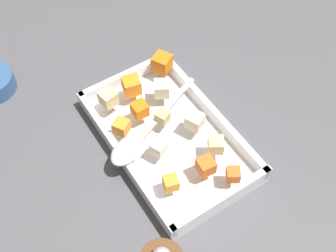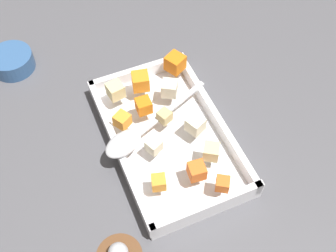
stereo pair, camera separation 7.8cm
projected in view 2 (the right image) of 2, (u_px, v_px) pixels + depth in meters
name	position (u px, v px, depth m)	size (l,w,h in m)	color
ground_plane	(166.00, 136.00, 0.83)	(4.00, 4.00, 0.00)	#4C4C51
baking_dish	(168.00, 138.00, 0.81)	(0.34, 0.21, 0.04)	silver
carrot_chunk_corner_sw	(159.00, 182.00, 0.71)	(0.02, 0.02, 0.02)	orange
carrot_chunk_far_right	(175.00, 63.00, 0.86)	(0.03, 0.03, 0.03)	orange
carrot_chunk_center	(223.00, 184.00, 0.71)	(0.02, 0.02, 0.02)	orange
carrot_chunk_mid_left	(144.00, 106.00, 0.80)	(0.03, 0.03, 0.03)	orange
carrot_chunk_near_left	(197.00, 171.00, 0.72)	(0.03, 0.03, 0.03)	orange
carrot_chunk_heap_top	(122.00, 120.00, 0.78)	(0.03, 0.03, 0.03)	orange
carrot_chunk_near_right	(140.00, 81.00, 0.83)	(0.03, 0.03, 0.03)	orange
potato_chunk_mid_right	(154.00, 146.00, 0.75)	(0.02, 0.02, 0.02)	beige
potato_chunk_heap_side	(165.00, 116.00, 0.79)	(0.02, 0.02, 0.02)	tan
potato_chunk_front_center	(195.00, 125.00, 0.77)	(0.03, 0.03, 0.03)	beige
potato_chunk_corner_ne	(115.00, 90.00, 0.82)	(0.03, 0.03, 0.03)	#E0CC89
potato_chunk_under_handle	(211.00, 152.00, 0.74)	(0.03, 0.03, 0.03)	#E0CC89
parsnip_chunk_back_center	(169.00, 88.00, 0.82)	(0.03, 0.03, 0.03)	beige
serving_spoon	(129.00, 139.00, 0.76)	(0.12, 0.24, 0.02)	silver
small_prep_bowl	(12.00, 61.00, 0.92)	(0.09, 0.09, 0.04)	#33598C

